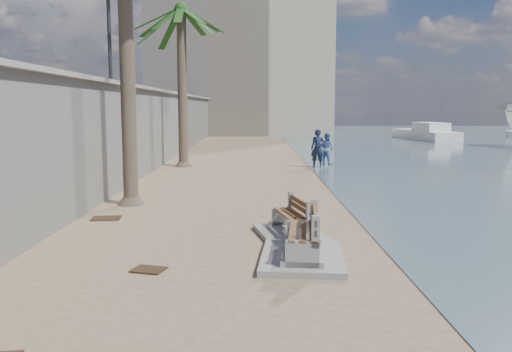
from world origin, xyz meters
name	(u,v)px	position (x,y,z in m)	size (l,w,h in m)	color
seawall	(155,129)	(-5.20, 20.00, 1.75)	(0.45, 70.00, 3.50)	gray
wall_cap	(154,90)	(-5.20, 20.00, 3.55)	(0.80, 70.00, 0.12)	gray
end_building	(241,66)	(-2.00, 52.00, 7.00)	(18.00, 12.00, 14.00)	#B7AA93
bench_near	(303,240)	(0.34, 4.17, 0.40)	(1.67, 2.29, 0.91)	gray
bench_far	(291,221)	(0.25, 6.04, 0.35)	(1.66, 2.14, 0.80)	gray
palm_back	(181,12)	(-3.89, 19.95, 7.09)	(5.00, 5.00, 8.10)	brown
person_a	(318,146)	(2.37, 19.46, 1.02)	(0.73, 0.50, 2.03)	#141D38
person_b	(327,147)	(3.00, 21.01, 0.85)	(0.82, 0.63, 1.69)	#5374AC
yacht_far	(425,136)	(14.06, 41.00, 0.35)	(8.51, 2.38, 1.50)	silver
debris_c	(106,218)	(-4.26, 7.92, 0.01)	(0.71, 0.56, 0.03)	#382616
debris_d	(149,270)	(-2.35, 3.59, 0.01)	(0.54, 0.43, 0.03)	#382616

